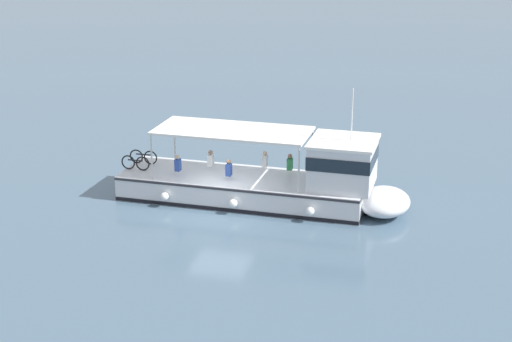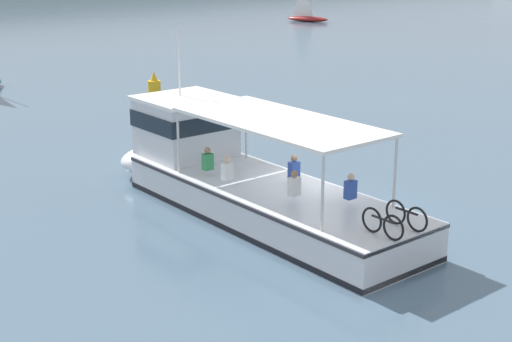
% 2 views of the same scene
% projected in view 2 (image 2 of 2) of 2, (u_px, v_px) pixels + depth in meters
% --- Properties ---
extents(ground_plane, '(400.00, 400.00, 0.00)m').
position_uv_depth(ground_plane, '(318.00, 213.00, 23.08)').
color(ground_plane, slate).
extents(ferry_main, '(3.92, 12.94, 5.32)m').
position_uv_depth(ferry_main, '(236.00, 175.00, 23.46)').
color(ferry_main, silver).
rests_on(ferry_main, ground).
extents(sailboat_far_left, '(2.95, 4.99, 5.40)m').
position_uv_depth(sailboat_far_left, '(307.00, 17.00, 80.83)').
color(sailboat_far_left, maroon).
rests_on(sailboat_far_left, ground).
extents(channel_buoy, '(0.70, 0.70, 1.40)m').
position_uv_depth(channel_buoy, '(154.00, 87.00, 40.61)').
color(channel_buoy, gold).
rests_on(channel_buoy, ground).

